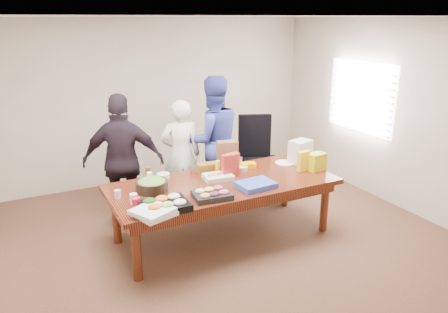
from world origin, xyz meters
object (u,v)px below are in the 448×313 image
sheet_cake (218,177)px  person_center (181,155)px  office_chair (262,160)px  conference_table (223,210)px  salad_bowl (152,186)px  person_right (213,140)px

sheet_cake → person_center: bearing=101.7°
office_chair → person_center: (-1.24, 0.21, 0.20)m
conference_table → salad_bowl: size_ratio=7.42×
salad_bowl → person_right: bearing=38.6°
sheet_cake → salad_bowl: 0.86m
sheet_cake → salad_bowl: (-0.86, 0.01, 0.03)m
person_right → salad_bowl: (-1.27, -1.01, -0.14)m
sheet_cake → conference_table: bearing=-77.0°
person_center → salad_bowl: (-0.75, -1.00, 0.01)m
conference_table → person_center: person_center is taller
person_center → conference_table: bearing=110.6°
conference_table → person_center: size_ratio=1.74×
person_center → salad_bowl: 1.25m
conference_table → person_center: bearing=96.2°
person_right → salad_bowl: size_ratio=5.05×
office_chair → person_right: 0.83m
person_right → sheet_cake: person_right is taller
sheet_cake → salad_bowl: salad_bowl is taller
conference_table → person_center: (-0.12, 1.12, 0.43)m
salad_bowl → conference_table: bearing=-7.9°
office_chair → sheet_cake: 1.40m
conference_table → sheet_cake: size_ratio=7.88×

